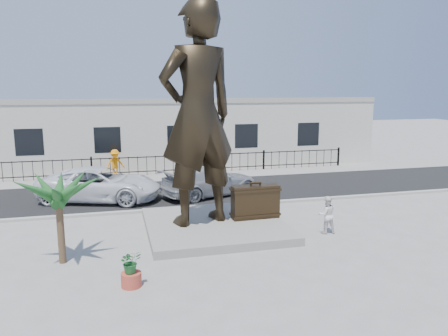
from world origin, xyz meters
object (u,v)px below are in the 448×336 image
(statue, at_px, (198,115))
(suitcase, at_px, (255,202))
(car_white, at_px, (100,184))
(tourist, at_px, (327,215))

(statue, height_order, suitcase, statue)
(statue, distance_m, car_white, 7.57)
(statue, xyz_separation_m, tourist, (4.56, -1.61, -3.70))
(tourist, bearing_deg, car_white, -35.89)
(statue, xyz_separation_m, suitcase, (2.28, -0.01, -3.46))
(suitcase, distance_m, tourist, 2.80)
(suitcase, xyz_separation_m, tourist, (2.28, -1.61, -0.24))
(car_white, bearing_deg, statue, -127.13)
(statue, bearing_deg, suitcase, 162.64)
(tourist, bearing_deg, statue, -14.96)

